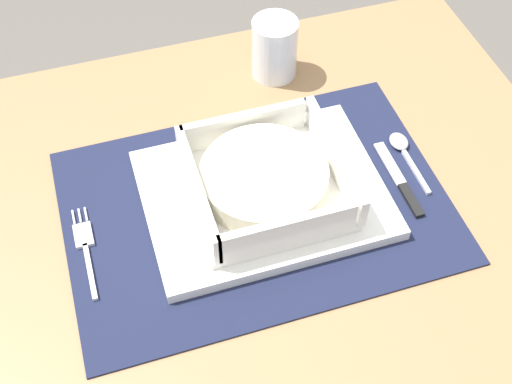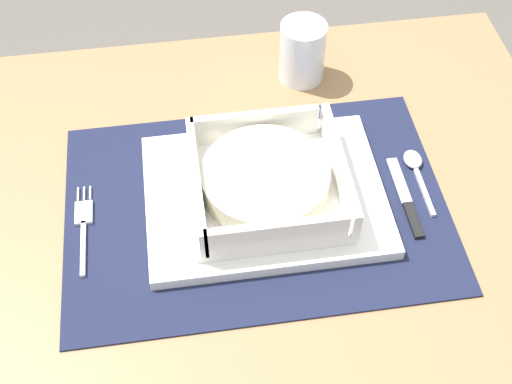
% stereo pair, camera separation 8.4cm
% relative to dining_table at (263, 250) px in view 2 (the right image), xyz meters
% --- Properties ---
extents(dining_table, '(0.84, 0.65, 0.74)m').
position_rel_dining_table_xyz_m(dining_table, '(0.00, 0.00, 0.00)').
color(dining_table, '#936D47').
rests_on(dining_table, ground).
extents(placemat, '(0.48, 0.33, 0.00)m').
position_rel_dining_table_xyz_m(placemat, '(-0.01, -0.02, 0.13)').
color(placemat, '#191E38').
rests_on(placemat, dining_table).
extents(serving_plate, '(0.30, 0.23, 0.02)m').
position_rel_dining_table_xyz_m(serving_plate, '(-0.00, -0.01, 0.14)').
color(serving_plate, white).
rests_on(serving_plate, placemat).
extents(porridge_bowl, '(0.19, 0.19, 0.05)m').
position_rel_dining_table_xyz_m(porridge_bowl, '(0.00, -0.01, 0.17)').
color(porridge_bowl, white).
rests_on(porridge_bowl, serving_plate).
extents(fork, '(0.02, 0.14, 0.00)m').
position_rel_dining_table_xyz_m(fork, '(-0.23, -0.01, 0.13)').
color(fork, silver).
rests_on(fork, placemat).
extents(spoon, '(0.02, 0.11, 0.01)m').
position_rel_dining_table_xyz_m(spoon, '(0.20, 0.01, 0.13)').
color(spoon, silver).
rests_on(spoon, placemat).
extents(butter_knife, '(0.01, 0.13, 0.01)m').
position_rel_dining_table_xyz_m(butter_knife, '(0.18, -0.04, 0.13)').
color(butter_knife, black).
rests_on(butter_knife, placemat).
extents(drinking_glass, '(0.07, 0.07, 0.09)m').
position_rel_dining_table_xyz_m(drinking_glass, '(0.09, 0.22, 0.17)').
color(drinking_glass, white).
rests_on(drinking_glass, dining_table).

